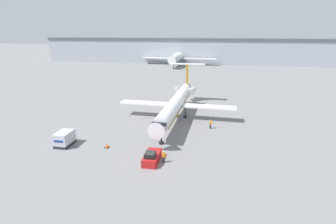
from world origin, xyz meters
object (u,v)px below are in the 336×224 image
airplane_parked_far_left (179,57)px  luggage_cart (64,139)px  traffic_cone_left (107,146)px  worker_near_tug (163,157)px  airplane_main (176,102)px  worker_by_wing (211,124)px  pushback_tug (152,157)px

airplane_parked_far_left → luggage_cart: bearing=-91.7°
luggage_cart → traffic_cone_left: 7.09m
worker_near_tug → luggage_cart: bearing=170.7°
worker_near_tug → airplane_parked_far_left: bearing=97.3°
airplane_main → worker_near_tug: 19.65m
worker_by_wing → airplane_parked_far_left: (-19.85, 93.12, 3.42)m
airplane_main → luggage_cart: 23.00m
traffic_cone_left → airplane_parked_far_left: (-3.91, 104.70, 4.00)m
worker_near_tug → traffic_cone_left: bearing=162.2°
airplane_main → worker_by_wing: airplane_main is taller
pushback_tug → airplane_parked_far_left: 108.67m
airplane_main → airplane_parked_far_left: size_ratio=0.80×
airplane_main → airplane_parked_far_left: airplane_parked_far_left is taller
worker_near_tug → worker_by_wing: size_ratio=1.02×
worker_near_tug → traffic_cone_left: worker_near_tug is taller
luggage_cart → worker_by_wing: bearing=27.5°
worker_near_tug → worker_by_wing: (6.09, 14.74, -0.02)m
airplane_main → traffic_cone_left: size_ratio=43.94×
worker_near_tug → traffic_cone_left: (-9.84, 3.17, -0.60)m
pushback_tug → worker_by_wing: (7.76, 14.81, 0.22)m
airplane_main → pushback_tug: airplane_main is taller
airplane_main → pushback_tug: bearing=-91.4°
pushback_tug → worker_near_tug: (1.66, 0.07, 0.23)m
traffic_cone_left → worker_near_tug: bearing=-17.8°
airplane_main → luggage_cart: size_ratio=9.56×
luggage_cart → traffic_cone_left: (7.03, 0.39, -0.82)m
traffic_cone_left → luggage_cart: bearing=-176.8°
pushback_tug → traffic_cone_left: size_ratio=6.04×
worker_near_tug → worker_by_wing: bearing=67.5°
pushback_tug → airplane_parked_far_left: (-12.09, 107.93, 3.64)m
luggage_cart → airplane_parked_far_left: 105.18m
worker_by_wing → worker_near_tug: bearing=-112.5°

